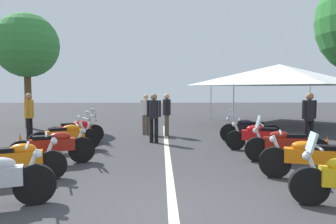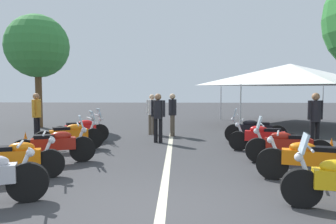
% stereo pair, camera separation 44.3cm
% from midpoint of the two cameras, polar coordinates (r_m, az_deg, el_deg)
% --- Properties ---
extents(ground_plane, '(80.00, 80.00, 0.00)m').
position_cam_midpoint_polar(ground_plane, '(5.09, 1.27, -17.91)').
color(ground_plane, '#38383A').
extents(lane_centre_stripe, '(15.27, 0.16, 0.01)m').
position_cam_midpoint_polar(lane_centre_stripe, '(9.04, 1.49, -8.04)').
color(lane_centre_stripe, beige).
rests_on(lane_centre_stripe, ground_plane).
extents(motorcycle_left_row_1, '(0.92, 2.01, 0.99)m').
position_cam_midpoint_polar(motorcycle_left_row_1, '(7.36, -24.23, -7.66)').
color(motorcycle_left_row_1, black).
rests_on(motorcycle_left_row_1, ground_plane).
extents(motorcycle_left_row_2, '(0.94, 1.99, 1.22)m').
position_cam_midpoint_polar(motorcycle_left_row_2, '(8.63, -18.06, -5.64)').
color(motorcycle_left_row_2, black).
rests_on(motorcycle_left_row_2, ground_plane).
extents(motorcycle_left_row_3, '(1.16, 1.94, 1.22)m').
position_cam_midpoint_polar(motorcycle_left_row_3, '(10.26, -15.85, -4.06)').
color(motorcycle_left_row_3, black).
rests_on(motorcycle_left_row_3, ground_plane).
extents(motorcycle_left_row_4, '(1.12, 1.82, 1.21)m').
position_cam_midpoint_polar(motorcycle_left_row_4, '(11.61, -14.09, -3.13)').
color(motorcycle_left_row_4, black).
rests_on(motorcycle_left_row_4, ground_plane).
extents(motorcycle_right_row_1, '(0.95, 2.12, 1.01)m').
position_cam_midpoint_polar(motorcycle_right_row_1, '(7.27, 25.66, -7.73)').
color(motorcycle_right_row_1, black).
rests_on(motorcycle_right_row_1, ground_plane).
extents(motorcycle_right_row_2, '(0.73, 2.13, 1.21)m').
position_cam_midpoint_polar(motorcycle_right_row_2, '(8.82, 21.76, -5.56)').
color(motorcycle_right_row_2, black).
rests_on(motorcycle_right_row_2, ground_plane).
extents(motorcycle_right_row_3, '(0.89, 2.10, 0.98)m').
position_cam_midpoint_polar(motorcycle_right_row_3, '(10.22, 17.88, -4.30)').
color(motorcycle_right_row_3, black).
rests_on(motorcycle_right_row_3, ground_plane).
extents(motorcycle_right_row_4, '(0.80, 2.10, 1.22)m').
position_cam_midpoint_polar(motorcycle_right_row_4, '(11.63, 16.19, -3.12)').
color(motorcycle_right_row_4, black).
rests_on(motorcycle_right_row_4, ground_plane).
extents(traffic_cone_0, '(0.36, 0.36, 0.61)m').
position_cam_midpoint_polar(traffic_cone_0, '(9.76, 28.21, -5.91)').
color(traffic_cone_0, orange).
rests_on(traffic_cone_0, ground_plane).
extents(traffic_cone_1, '(0.36, 0.36, 0.61)m').
position_cam_midpoint_polar(traffic_cone_1, '(10.62, -22.90, -4.96)').
color(traffic_cone_1, orange).
rests_on(traffic_cone_1, ground_plane).
extents(bystander_0, '(0.32, 0.52, 1.79)m').
position_cam_midpoint_polar(bystander_0, '(11.12, 25.74, -0.68)').
color(bystander_0, black).
rests_on(bystander_0, ground_plane).
extents(bystander_1, '(0.52, 0.32, 1.72)m').
position_cam_midpoint_polar(bystander_1, '(12.92, 1.78, 0.14)').
color(bystander_1, brown).
rests_on(bystander_1, ground_plane).
extents(bystander_2, '(0.35, 0.45, 1.68)m').
position_cam_midpoint_polar(bystander_2, '(13.40, -1.92, 0.18)').
color(bystander_2, brown).
rests_on(bystander_2, ground_plane).
extents(bystander_3, '(0.53, 0.32, 1.76)m').
position_cam_midpoint_polar(bystander_3, '(12.57, -21.40, -0.14)').
color(bystander_3, black).
rests_on(bystander_3, ground_plane).
extents(bystander_4, '(0.32, 0.51, 1.74)m').
position_cam_midpoint_polar(bystander_4, '(11.33, -0.66, -0.34)').
color(bystander_4, black).
rests_on(bystander_4, ground_plane).
extents(roadside_tree_0, '(3.06, 3.06, 5.53)m').
position_cam_midpoint_polar(roadside_tree_0, '(17.13, -21.51, 10.75)').
color(roadside_tree_0, brown).
rests_on(roadside_tree_0, ground_plane).
extents(event_tent, '(6.90, 6.90, 3.20)m').
position_cam_midpoint_polar(event_tent, '(17.82, 21.52, 6.22)').
color(event_tent, white).
rests_on(event_tent, ground_plane).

